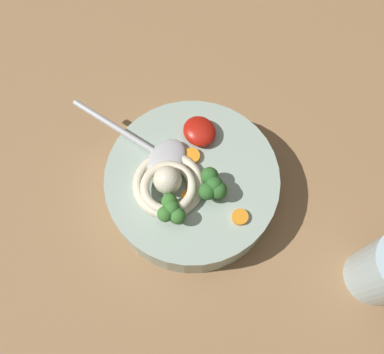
{
  "coord_description": "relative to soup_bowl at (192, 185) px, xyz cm",
  "views": [
    {
      "loc": [
        12.18,
        -14.8,
        61.63
      ],
      "look_at": [
        -3.25,
        -1.74,
        10.04
      ],
      "focal_mm": 40.79,
      "sensor_mm": 36.0,
      "label": 1
    }
  ],
  "objects": [
    {
      "name": "soup_bowl",
      "position": [
        0.0,
        0.0,
        0.0
      ],
      "size": [
        22.5,
        22.5,
        5.84
      ],
      "color": "#9EB2A3",
      "rests_on": "table_slab"
    },
    {
      "name": "noodle_pile",
      "position": [
        -0.82,
        -3.18,
        4.06
      ],
      "size": [
        9.89,
        9.69,
        3.97
      ],
      "color": "beige",
      "rests_on": "soup_bowl"
    },
    {
      "name": "soup_spoon",
      "position": [
        -5.12,
        -1.47,
        3.62
      ],
      "size": [
        17.47,
        8.02,
        1.6
      ],
      "rotation": [
        0.0,
        0.0,
        3.42
      ],
      "color": "#B7B7BC",
      "rests_on": "soup_bowl"
    },
    {
      "name": "carrot_slice_extra_b",
      "position": [
        -2.11,
        1.31,
        3.17
      ],
      "size": [
        2.14,
        2.14,
        0.7
      ],
      "primitive_type": "cylinder",
      "color": "orange",
      "rests_on": "soup_bowl"
    },
    {
      "name": "table_slab",
      "position": [
        3.25,
        1.74,
        -5.12
      ],
      "size": [
        118.17,
        118.17,
        4.2
      ],
      "primitive_type": "cube",
      "color": "#936D47",
      "rests_on": "ground"
    },
    {
      "name": "broccoli_floret_beside_chili",
      "position": [
        2.93,
        0.63,
        4.94
      ],
      "size": [
        4.26,
        3.67,
        3.37
      ],
      "color": "#7A9E60",
      "rests_on": "soup_bowl"
    },
    {
      "name": "chili_sauce_dollop",
      "position": [
        -3.93,
        4.63,
        3.85
      ],
      "size": [
        4.56,
        4.11,
        2.05
      ],
      "primitive_type": "ellipsoid",
      "color": "#B2190F",
      "rests_on": "soup_bowl"
    },
    {
      "name": "carrot_slice_extra_a",
      "position": [
        7.89,
        1.0,
        3.13
      ],
      "size": [
        2.02,
        2.02,
        0.61
      ],
      "primitive_type": "cylinder",
      "color": "orange",
      "rests_on": "soup_bowl"
    },
    {
      "name": "carrot_slice_right",
      "position": [
        1.9,
        -2.06,
        3.09
      ],
      "size": [
        2.07,
        2.07,
        0.53
      ],
      "primitive_type": "cylinder",
      "color": "orange",
      "rests_on": "soup_bowl"
    },
    {
      "name": "broccoli_floret_front",
      "position": [
        2.15,
        -5.11,
        4.73
      ],
      "size": [
        3.85,
        3.31,
        3.05
      ],
      "color": "#7A9E60",
      "rests_on": "soup_bowl"
    }
  ]
}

